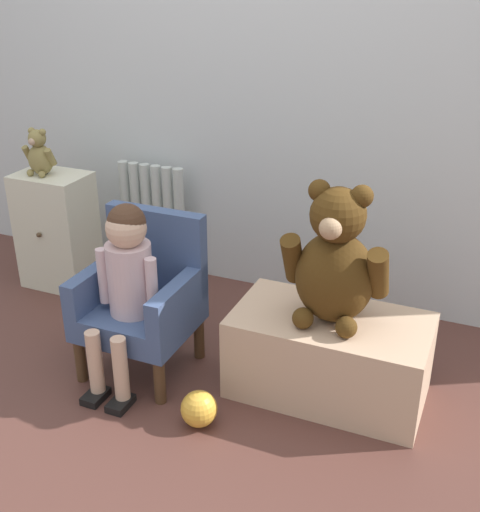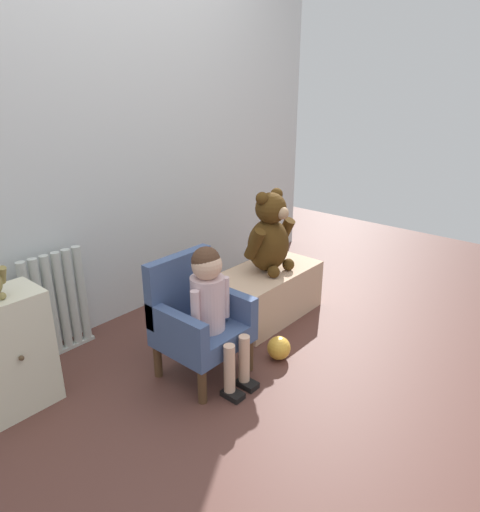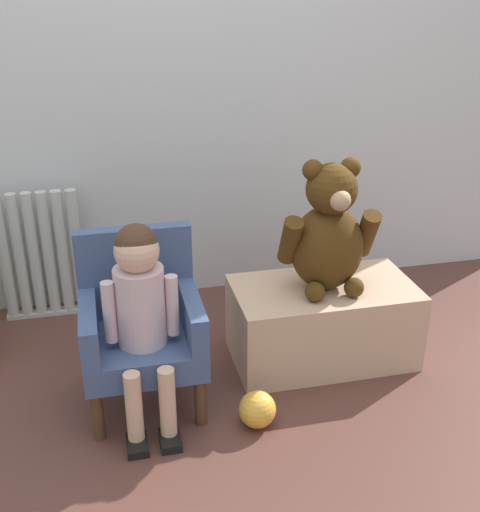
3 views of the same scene
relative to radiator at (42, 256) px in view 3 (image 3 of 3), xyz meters
name	(u,v)px [view 3 (image 3 of 3)]	position (x,y,z in m)	size (l,w,h in m)	color
ground_plane	(209,462)	(0.54, -1.13, -0.29)	(6.00, 6.00, 0.00)	brown
back_wall	(149,37)	(0.54, 0.13, 0.91)	(3.80, 0.05, 2.40)	silver
radiator	(42,256)	(0.00, 0.00, 0.00)	(0.37, 0.05, 0.59)	beige
child_armchair	(141,323)	(0.38, -0.72, 0.02)	(0.42, 0.39, 0.63)	#3F537D
child_figure	(140,298)	(0.38, -0.83, 0.17)	(0.25, 0.35, 0.72)	beige
low_bench	(322,322)	(1.11, -0.62, -0.13)	(0.72, 0.39, 0.32)	tan
large_teddy_bear	(328,234)	(1.11, -0.63, 0.26)	(0.38, 0.26, 0.52)	#482E0F
toy_ball	(257,409)	(0.74, -0.98, -0.23)	(0.13, 0.13, 0.13)	gold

